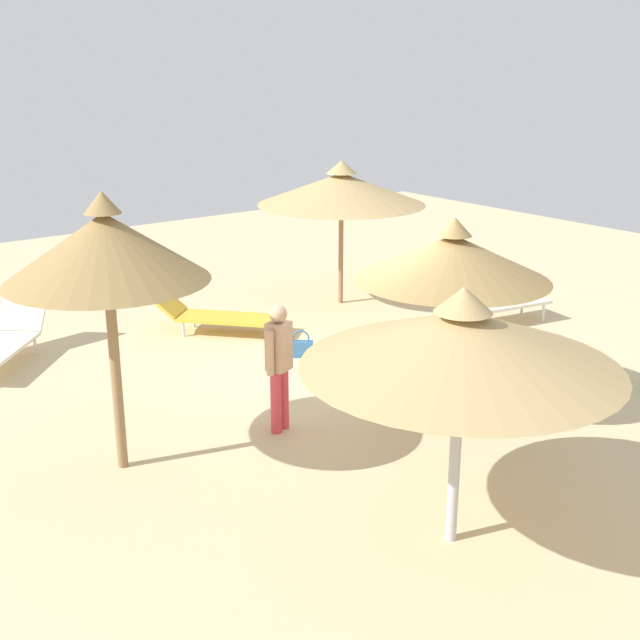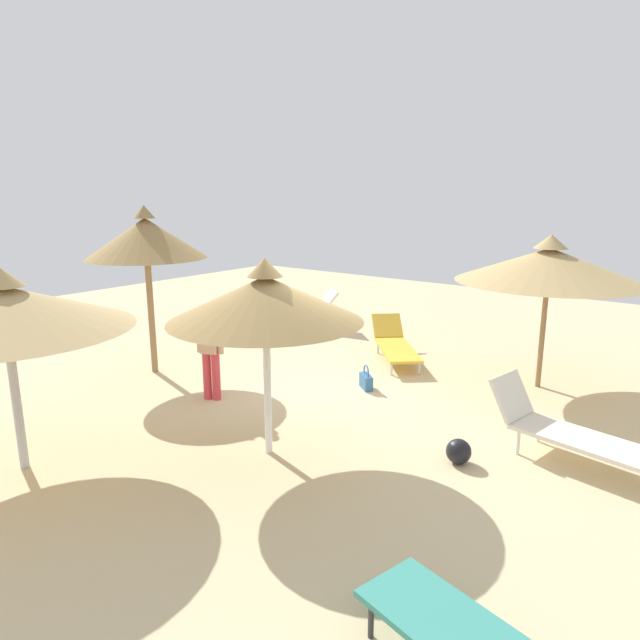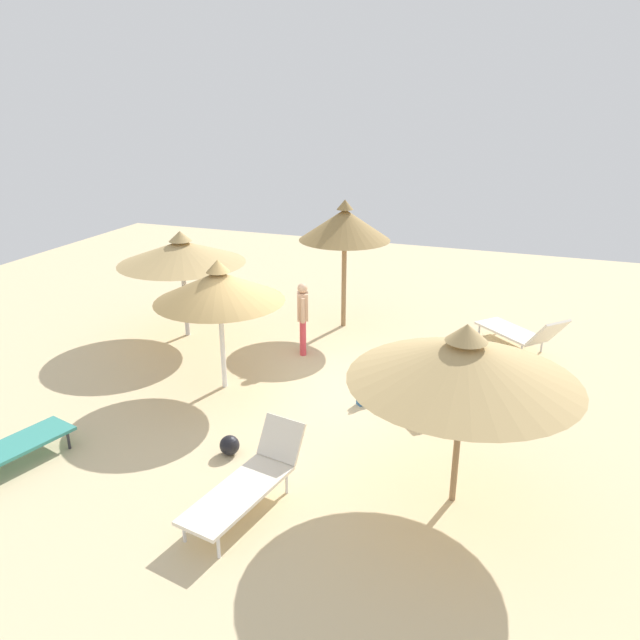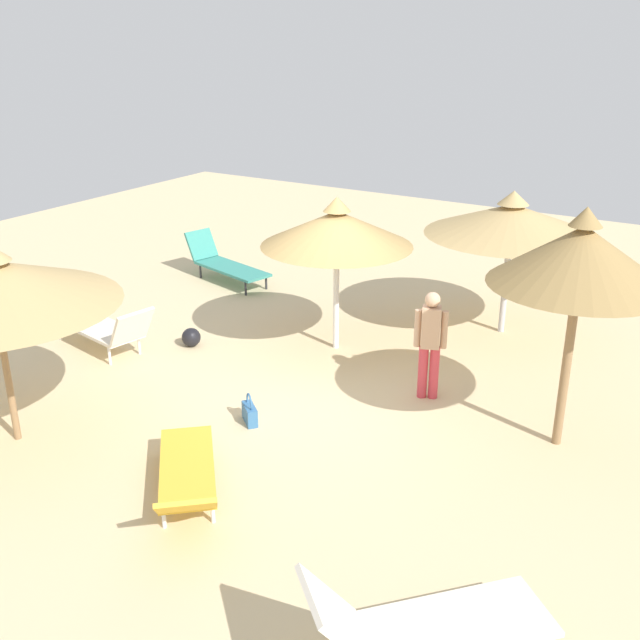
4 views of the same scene
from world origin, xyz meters
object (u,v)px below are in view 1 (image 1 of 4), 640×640
(lounge_chair_far_right, at_px, (5,336))
(lounge_chair_near_left, at_px, (213,314))
(person_standing_near_right, at_px, (279,362))
(parasol_umbrella_front, at_px, (453,258))
(parasol_umbrella_center, at_px, (341,189))
(lounge_chair_edge, at_px, (487,302))
(handbag, at_px, (301,348))
(parasol_umbrella_near_right, at_px, (106,248))
(beach_ball, at_px, (483,343))
(parasol_umbrella_far_left, at_px, (461,339))

(lounge_chair_far_right, bearing_deg, lounge_chair_near_left, -102.90)
(lounge_chair_near_left, xyz_separation_m, person_standing_near_right, (-3.55, 1.20, 0.54))
(parasol_umbrella_front, height_order, lounge_chair_far_right, parasol_umbrella_front)
(parasol_umbrella_center, relative_size, lounge_chair_near_left, 1.48)
(lounge_chair_edge, distance_m, handbag, 3.33)
(parasol_umbrella_near_right, distance_m, handbag, 4.43)
(parasol_umbrella_center, relative_size, lounge_chair_edge, 1.39)
(lounge_chair_near_left, height_order, beach_ball, lounge_chair_near_left)
(parasol_umbrella_front, distance_m, parasol_umbrella_center, 4.87)
(person_standing_near_right, height_order, handbag, person_standing_near_right)
(handbag, bearing_deg, parasol_umbrella_center, -50.56)
(parasol_umbrella_near_right, relative_size, lounge_chair_edge, 1.41)
(parasol_umbrella_far_left, xyz_separation_m, lounge_chair_near_left, (6.38, -1.30, -1.60))
(lounge_chair_far_right, height_order, beach_ball, lounge_chair_far_right)
(lounge_chair_far_right, distance_m, beach_ball, 6.91)
(parasol_umbrella_near_right, distance_m, lounge_chair_near_left, 4.92)
(beach_ball, bearing_deg, parasol_umbrella_front, 120.22)
(parasol_umbrella_far_left, height_order, lounge_chair_far_right, parasol_umbrella_far_left)
(person_standing_near_right, xyz_separation_m, handbag, (1.84, -1.66, -0.71))
(handbag, height_order, beach_ball, handbag)
(parasol_umbrella_near_right, relative_size, lounge_chair_near_left, 1.51)
(lounge_chair_near_left, bearing_deg, handbag, -165.24)
(parasol_umbrella_center, xyz_separation_m, person_standing_near_right, (-3.66, 3.87, -1.18))
(beach_ball, bearing_deg, parasol_umbrella_center, 0.69)
(beach_ball, bearing_deg, lounge_chair_far_right, 55.74)
(beach_ball, bearing_deg, handbag, 56.60)
(person_standing_near_right, height_order, beach_ball, person_standing_near_right)
(parasol_umbrella_front, distance_m, lounge_chair_far_right, 6.46)
(lounge_chair_far_right, relative_size, handbag, 4.73)
(parasol_umbrella_near_right, xyz_separation_m, beach_ball, (0.07, -5.75, -2.23))
(parasol_umbrella_front, relative_size, parasol_umbrella_center, 0.84)
(parasol_umbrella_center, distance_m, person_standing_near_right, 5.45)
(parasol_umbrella_near_right, height_order, lounge_chair_near_left, parasol_umbrella_near_right)
(parasol_umbrella_near_right, height_order, person_standing_near_right, parasol_umbrella_near_right)
(parasol_umbrella_near_right, height_order, parasol_umbrella_far_left, parasol_umbrella_near_right)
(lounge_chair_far_right, xyz_separation_m, handbag, (-2.40, -3.45, -0.25))
(person_standing_near_right, relative_size, handbag, 3.71)
(parasol_umbrella_center, distance_m, beach_ball, 3.80)
(lounge_chair_near_left, height_order, lounge_chair_edge, lounge_chair_edge)
(parasol_umbrella_front, relative_size, lounge_chair_far_right, 1.24)
(handbag, bearing_deg, person_standing_near_right, 138.02)
(parasol_umbrella_far_left, relative_size, parasol_umbrella_center, 0.95)
(parasol_umbrella_front, relative_size, lounge_chair_edge, 1.16)
(lounge_chair_far_right, bearing_deg, parasol_umbrella_near_right, 179.39)
(lounge_chair_edge, distance_m, beach_ball, 1.32)
(parasol_umbrella_far_left, bearing_deg, parasol_umbrella_front, -44.91)
(lounge_chair_far_right, bearing_deg, parasol_umbrella_center, -95.85)
(parasol_umbrella_center, xyz_separation_m, lounge_chair_far_right, (0.58, 5.67, -1.64))
(lounge_chair_far_right, height_order, handbag, lounge_chair_far_right)
(parasol_umbrella_near_right, height_order, lounge_chair_far_right, parasol_umbrella_near_right)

